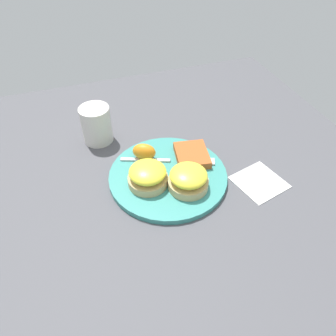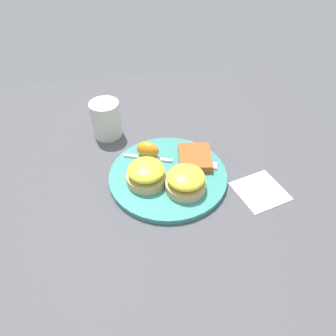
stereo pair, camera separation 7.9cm
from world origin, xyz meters
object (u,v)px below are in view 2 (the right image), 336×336
object	(u,v)px
sandwich_benedict_right	(186,181)
hashbrown_patty	(195,157)
sandwich_benedict_left	(146,173)
orange_wedge	(148,150)
fork	(176,161)
cup	(106,119)

from	to	relation	value
sandwich_benedict_right	hashbrown_patty	bearing A→B (deg)	-27.04
sandwich_benedict_right	sandwich_benedict_left	bearing A→B (deg)	64.20
sandwich_benedict_left	orange_wedge	world-z (taller)	sandwich_benedict_left
orange_wedge	fork	distance (m)	0.08
sandwich_benedict_right	hashbrown_patty	size ratio (longest dim) A/B	0.98
orange_wedge	fork	size ratio (longest dim) A/B	0.26
hashbrown_patty	fork	bearing A→B (deg)	86.42
fork	cup	size ratio (longest dim) A/B	2.02
sandwich_benedict_right	cup	world-z (taller)	cup
hashbrown_patty	orange_wedge	distance (m)	0.12
sandwich_benedict_right	cup	size ratio (longest dim) A/B	0.83
hashbrown_patty	cup	world-z (taller)	cup
sandwich_benedict_left	hashbrown_patty	world-z (taller)	sandwich_benedict_left
fork	cup	world-z (taller)	cup
sandwich_benedict_right	hashbrown_patty	xyz separation A→B (m)	(0.09, -0.05, -0.02)
fork	cup	distance (m)	0.24
hashbrown_patty	cup	xyz separation A→B (m)	(0.18, 0.21, 0.03)
orange_wedge	sandwich_benedict_left	bearing A→B (deg)	169.41
sandwich_benedict_left	sandwich_benedict_right	size ratio (longest dim) A/B	1.00
sandwich_benedict_left	cup	bearing A→B (deg)	19.35
fork	sandwich_benedict_left	bearing A→B (deg)	122.07
sandwich_benedict_right	fork	size ratio (longest dim) A/B	0.41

